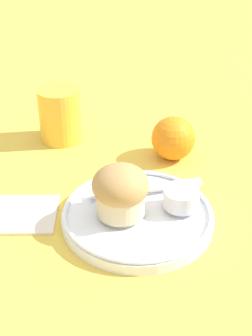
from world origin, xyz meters
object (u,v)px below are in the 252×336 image
muffin (121,189)px  juice_glass (60,115)px  orange_fruit (173,138)px  butter_knife (147,188)px

muffin → juice_glass: bearing=113.4°
muffin → orange_fruit: size_ratio=1.03×
orange_fruit → juice_glass: juice_glass is taller
muffin → butter_knife: bearing=53.2°
butter_knife → orange_fruit: size_ratio=2.28×
orange_fruit → juice_glass: 0.19m
butter_knife → orange_fruit: bearing=56.4°
muffin → butter_knife: 0.07m
butter_knife → orange_fruit: 0.13m
muffin → butter_knife: size_ratio=0.45×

